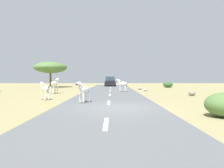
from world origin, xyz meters
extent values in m
plane|color=#8E8456|center=(0.00, 0.00, 0.00)|extent=(90.00, 90.00, 0.00)
cube|color=#56595B|center=(-0.50, 0.00, 0.03)|extent=(6.00, 64.00, 0.05)
cube|color=silver|center=(-0.50, -4.00, 0.05)|extent=(0.16, 2.00, 0.01)
cube|color=silver|center=(-0.50, 2.00, 0.05)|extent=(0.16, 2.00, 0.01)
cube|color=silver|center=(-0.50, 8.00, 0.05)|extent=(0.16, 2.00, 0.01)
cube|color=silver|center=(-0.50, 14.00, 0.05)|extent=(0.16, 2.00, 0.01)
cube|color=silver|center=(-0.50, 20.00, 0.05)|extent=(0.16, 2.00, 0.01)
cube|color=silver|center=(-0.50, 26.00, 0.05)|extent=(0.16, 2.00, 0.01)
ellipsoid|color=silver|center=(-2.06, 2.03, 0.91)|extent=(0.78, 1.04, 0.46)
cylinder|color=silver|center=(-2.31, 1.80, 0.38)|extent=(0.13, 0.13, 0.66)
cylinder|color=#28231E|center=(-2.31, 1.80, 0.07)|extent=(0.15, 0.15, 0.04)
cylinder|color=silver|center=(-2.09, 1.69, 0.38)|extent=(0.13, 0.13, 0.66)
cylinder|color=#28231E|center=(-2.09, 1.69, 0.07)|extent=(0.15, 0.15, 0.04)
cylinder|color=silver|center=(-2.02, 2.37, 0.38)|extent=(0.13, 0.13, 0.66)
cylinder|color=#28231E|center=(-2.02, 2.37, 0.07)|extent=(0.15, 0.15, 0.04)
cylinder|color=silver|center=(-1.80, 2.26, 0.38)|extent=(0.13, 0.13, 0.66)
cylinder|color=#28231E|center=(-1.80, 2.26, 0.07)|extent=(0.15, 0.15, 0.04)
cylinder|color=silver|center=(-2.26, 1.62, 1.14)|extent=(0.31, 0.39, 0.39)
cube|color=black|center=(-2.26, 1.62, 1.22)|extent=(0.17, 0.30, 0.27)
ellipsoid|color=silver|center=(-2.36, 1.41, 1.29)|extent=(0.35, 0.46, 0.21)
ellipsoid|color=black|center=(-2.44, 1.26, 1.27)|extent=(0.18, 0.19, 0.13)
cone|color=silver|center=(-2.37, 1.54, 1.39)|extent=(0.11, 0.11, 0.12)
cone|color=silver|center=(-2.26, 1.48, 1.39)|extent=(0.11, 0.11, 0.12)
cylinder|color=black|center=(-1.84, 2.47, 0.82)|extent=(0.09, 0.14, 0.39)
ellipsoid|color=silver|center=(-5.26, 4.01, 0.84)|extent=(0.92, 0.97, 0.45)
cylinder|color=silver|center=(-5.38, 4.32, 0.33)|extent=(0.13, 0.13, 0.65)
cylinder|color=#28231E|center=(-5.38, 4.32, 0.02)|extent=(0.16, 0.16, 0.04)
cylinder|color=silver|center=(-5.56, 4.16, 0.33)|extent=(0.13, 0.13, 0.65)
cylinder|color=#28231E|center=(-5.56, 4.16, 0.02)|extent=(0.16, 0.16, 0.04)
cylinder|color=silver|center=(-4.96, 3.86, 0.33)|extent=(0.13, 0.13, 0.65)
cylinder|color=#28231E|center=(-4.96, 3.86, 0.02)|extent=(0.16, 0.16, 0.04)
cylinder|color=silver|center=(-5.15, 3.69, 0.33)|extent=(0.13, 0.13, 0.65)
cylinder|color=#28231E|center=(-5.15, 3.69, 0.02)|extent=(0.16, 0.16, 0.04)
cylinder|color=silver|center=(-5.57, 4.35, 1.08)|extent=(0.36, 0.37, 0.38)
cube|color=black|center=(-5.57, 4.35, 1.15)|extent=(0.24, 0.26, 0.26)
ellipsoid|color=silver|center=(-5.72, 4.52, 1.22)|extent=(0.41, 0.43, 0.21)
ellipsoid|color=black|center=(-5.83, 4.64, 1.20)|extent=(0.19, 0.19, 0.13)
cone|color=silver|center=(-5.60, 4.48, 1.32)|extent=(0.11, 0.11, 0.12)
cone|color=silver|center=(-5.69, 4.40, 1.32)|extent=(0.11, 0.11, 0.12)
cylinder|color=black|center=(-4.95, 3.65, 0.76)|extent=(0.12, 0.12, 0.39)
ellipsoid|color=silver|center=(0.99, 12.25, 0.93)|extent=(1.06, 0.89, 0.47)
cylinder|color=silver|center=(0.79, 12.54, 0.39)|extent=(0.14, 0.14, 0.68)
cylinder|color=#28231E|center=(0.79, 12.54, 0.07)|extent=(0.16, 0.16, 0.05)
cylinder|color=silver|center=(0.65, 12.33, 0.39)|extent=(0.14, 0.14, 0.68)
cylinder|color=#28231E|center=(0.65, 12.33, 0.07)|extent=(0.16, 0.16, 0.05)
cylinder|color=silver|center=(1.34, 12.18, 0.39)|extent=(0.14, 0.14, 0.68)
cylinder|color=#28231E|center=(1.34, 12.18, 0.07)|extent=(0.16, 0.16, 0.05)
cylinder|color=silver|center=(1.20, 11.96, 0.39)|extent=(0.14, 0.14, 0.68)
cylinder|color=#28231E|center=(1.20, 11.96, 0.07)|extent=(0.16, 0.16, 0.05)
cylinder|color=silver|center=(0.59, 12.52, 1.18)|extent=(0.40, 0.35, 0.40)
cube|color=black|center=(0.59, 12.52, 1.26)|extent=(0.30, 0.21, 0.28)
ellipsoid|color=silver|center=(0.40, 12.65, 1.33)|extent=(0.47, 0.39, 0.22)
ellipsoid|color=black|center=(0.25, 12.75, 1.31)|extent=(0.20, 0.19, 0.13)
cone|color=silver|center=(0.52, 12.64, 1.44)|extent=(0.11, 0.11, 0.13)
cone|color=silver|center=(0.45, 12.53, 1.44)|extent=(0.11, 0.11, 0.13)
cylinder|color=black|center=(1.41, 11.98, 0.84)|extent=(0.14, 0.11, 0.41)
ellipsoid|color=silver|center=(-6.22, 9.86, 1.00)|extent=(0.76, 1.22, 0.54)
cylinder|color=silver|center=(-5.97, 10.17, 0.39)|extent=(0.14, 0.14, 0.77)
cylinder|color=#28231E|center=(-5.97, 10.17, 0.03)|extent=(0.16, 0.16, 0.05)
cylinder|color=silver|center=(-6.25, 10.26, 0.39)|extent=(0.14, 0.14, 0.77)
cylinder|color=#28231E|center=(-6.25, 10.26, 0.03)|extent=(0.16, 0.16, 0.05)
cylinder|color=silver|center=(-6.19, 9.46, 0.39)|extent=(0.14, 0.14, 0.77)
cylinder|color=#28231E|center=(-6.19, 9.46, 0.03)|extent=(0.16, 0.16, 0.05)
cylinder|color=silver|center=(-6.46, 9.55, 0.39)|extent=(0.14, 0.14, 0.77)
cylinder|color=#28231E|center=(-6.46, 9.55, 0.03)|extent=(0.16, 0.16, 0.05)
cylinder|color=silver|center=(-6.06, 10.38, 1.28)|extent=(0.31, 0.45, 0.46)
cube|color=black|center=(-6.06, 10.38, 1.37)|extent=(0.15, 0.37, 0.31)
ellipsoid|color=silver|center=(-5.98, 10.64, 1.45)|extent=(0.34, 0.53, 0.25)
ellipsoid|color=black|center=(-5.93, 10.83, 1.43)|extent=(0.19, 0.21, 0.15)
cone|color=silver|center=(-5.95, 10.50, 1.57)|extent=(0.12, 0.12, 0.14)
cone|color=silver|center=(-6.09, 10.54, 1.57)|extent=(0.12, 0.12, 0.14)
cylinder|color=black|center=(-6.38, 9.32, 0.90)|extent=(0.09, 0.17, 0.46)
cube|color=black|center=(-0.63, 26.88, 0.63)|extent=(1.87, 4.23, 0.80)
cube|color=#334751|center=(-0.64, 27.08, 1.41)|extent=(1.67, 2.23, 0.76)
cube|color=black|center=(-0.60, 24.72, 0.36)|extent=(1.71, 0.19, 0.24)
cylinder|color=black|center=(-1.51, 25.52, 0.39)|extent=(0.23, 0.68, 0.68)
cylinder|color=black|center=(0.29, 25.55, 0.39)|extent=(0.23, 0.68, 0.68)
cylinder|color=black|center=(-1.56, 28.22, 0.39)|extent=(0.23, 0.68, 0.68)
cylinder|color=black|center=(0.24, 28.25, 0.39)|extent=(0.23, 0.68, 0.68)
cylinder|color=brown|center=(-10.30, 22.28, 1.17)|extent=(0.30, 0.30, 2.34)
ellipsoid|color=#4C7038|center=(-10.30, 22.28, 3.26)|extent=(5.25, 5.25, 1.84)
ellipsoid|color=#2D5628|center=(8.78, 22.10, 0.47)|extent=(1.55, 1.40, 0.93)
ellipsoid|color=#A89E8C|center=(3.81, 13.72, 0.14)|extent=(0.50, 0.43, 0.27)
ellipsoid|color=gray|center=(3.49, 16.58, 0.15)|extent=(0.59, 0.50, 0.31)
ellipsoid|color=#A89E8C|center=(-9.23, 18.84, 0.13)|extent=(0.41, 0.41, 0.26)
ellipsoid|color=gray|center=(7.01, 7.45, 0.23)|extent=(0.62, 0.65, 0.46)
camera|label=1|loc=(-0.28, -11.31, 1.72)|focal=33.13mm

